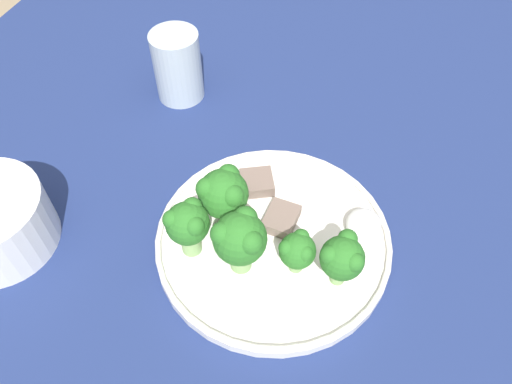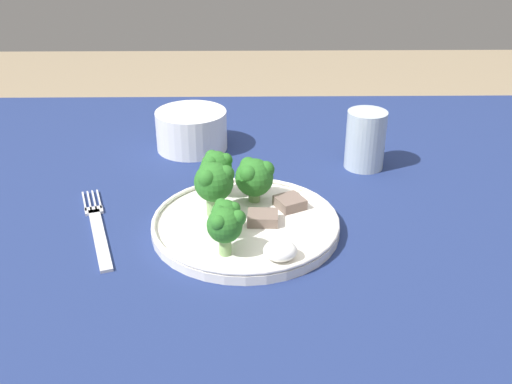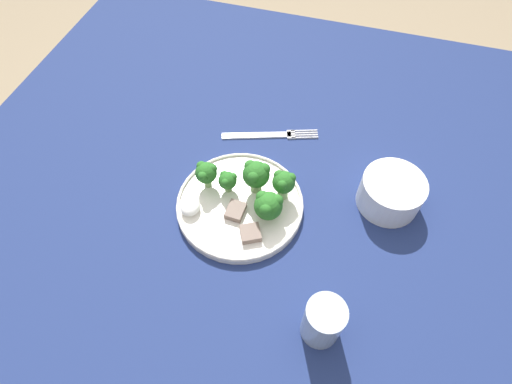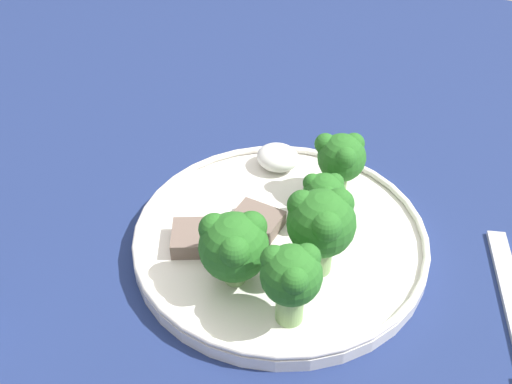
# 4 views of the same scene
# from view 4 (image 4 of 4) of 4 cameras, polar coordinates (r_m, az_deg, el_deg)

# --- Properties ---
(table) EXTENTS (1.29, 1.15, 0.78)m
(table) POSITION_cam_4_polar(r_m,az_deg,el_deg) (0.59, 4.36, -9.10)
(table) COLOR navy
(table) RESTS_ON ground_plane
(dinner_plate) EXTENTS (0.24, 0.24, 0.02)m
(dinner_plate) POSITION_cam_4_polar(r_m,az_deg,el_deg) (0.50, 2.31, -4.45)
(dinner_plate) COLOR white
(dinner_plate) RESTS_ON table
(broccoli_floret_near_rim_left) EXTENTS (0.04, 0.04, 0.05)m
(broccoli_floret_near_rim_left) POSITION_cam_4_polar(r_m,az_deg,el_deg) (0.49, 6.51, -0.18)
(broccoli_floret_near_rim_left) COLOR #7FA866
(broccoli_floret_near_rim_left) RESTS_ON dinner_plate
(broccoli_floret_center_left) EXTENTS (0.05, 0.05, 0.07)m
(broccoli_floret_center_left) POSITION_cam_4_polar(r_m,az_deg,el_deg) (0.44, 6.24, -2.99)
(broccoli_floret_center_left) COLOR #7FA866
(broccoli_floret_center_left) RESTS_ON dinner_plate
(broccoli_floret_back_left) EXTENTS (0.05, 0.05, 0.06)m
(broccoli_floret_back_left) POSITION_cam_4_polar(r_m,az_deg,el_deg) (0.43, -2.13, -5.08)
(broccoli_floret_back_left) COLOR #7FA866
(broccoli_floret_back_left) RESTS_ON dinner_plate
(broccoli_floret_front_left) EXTENTS (0.04, 0.04, 0.06)m
(broccoli_floret_front_left) POSITION_cam_4_polar(r_m,az_deg,el_deg) (0.51, 8.16, 3.31)
(broccoli_floret_front_left) COLOR #7FA866
(broccoli_floret_front_left) RESTS_ON dinner_plate
(broccoli_floret_center_back) EXTENTS (0.04, 0.04, 0.07)m
(broccoli_floret_center_back) POSITION_cam_4_polar(r_m,az_deg,el_deg) (0.40, 3.38, -8.04)
(broccoli_floret_center_back) COLOR #7FA866
(broccoli_floret_center_back) RESTS_ON dinner_plate
(meat_slice_front_slice) EXTENTS (0.04, 0.03, 0.01)m
(meat_slice_front_slice) POSITION_cam_4_polar(r_m,az_deg,el_deg) (0.50, 0.09, -2.78)
(meat_slice_front_slice) COLOR #756056
(meat_slice_front_slice) RESTS_ON dinner_plate
(meat_slice_middle_slice) EXTENTS (0.05, 0.05, 0.01)m
(meat_slice_middle_slice) POSITION_cam_4_polar(r_m,az_deg,el_deg) (0.48, -5.98, -4.36)
(meat_slice_middle_slice) COLOR #756056
(meat_slice_middle_slice) RESTS_ON dinner_plate
(sauce_dollop) EXTENTS (0.04, 0.04, 0.02)m
(sauce_dollop) POSITION_cam_4_polar(r_m,az_deg,el_deg) (0.56, 2.08, 3.31)
(sauce_dollop) COLOR white
(sauce_dollop) RESTS_ON dinner_plate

